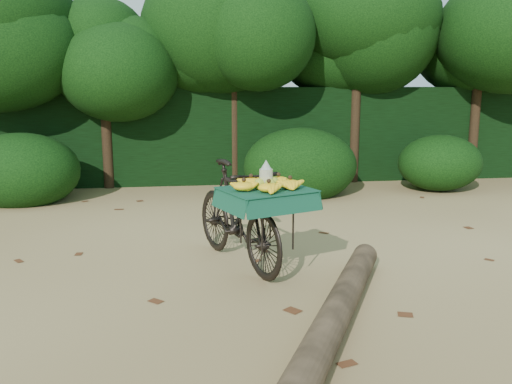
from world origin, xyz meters
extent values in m
plane|color=tan|center=(0.00, 0.00, 0.00)|extent=(80.00, 80.00, 0.00)
imported|color=black|center=(0.07, 0.82, 0.54)|extent=(1.11, 1.84, 1.07)
cube|color=black|center=(0.29, 0.26, 0.88)|extent=(0.53, 0.58, 0.03)
cube|color=#134733|center=(0.29, 0.26, 0.90)|extent=(0.95, 0.88, 0.01)
ellipsoid|color=#99A427|center=(0.36, 0.29, 0.95)|extent=(0.10, 0.08, 0.11)
ellipsoid|color=#99A427|center=(0.26, 0.32, 0.95)|extent=(0.10, 0.08, 0.11)
ellipsoid|color=#99A427|center=(0.22, 0.23, 0.95)|extent=(0.10, 0.08, 0.11)
ellipsoid|color=#99A427|center=(0.31, 0.20, 0.95)|extent=(0.10, 0.08, 0.11)
cylinder|color=#EAE5C6|center=(0.28, 0.27, 1.00)|extent=(0.12, 0.12, 0.16)
cylinder|color=brown|center=(0.60, -0.91, 0.12)|extent=(1.74, 3.07, 0.24)
cube|color=black|center=(0.00, 6.30, 0.90)|extent=(26.00, 1.80, 1.80)
camera|label=1|loc=(-0.48, -4.56, 1.83)|focal=38.00mm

